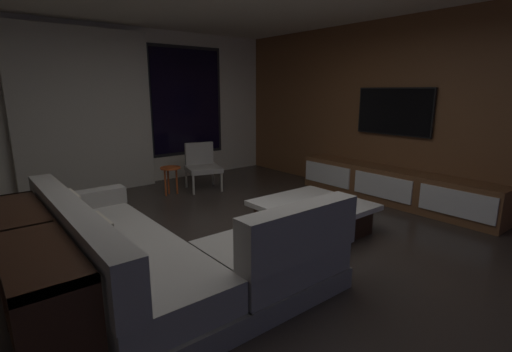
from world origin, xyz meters
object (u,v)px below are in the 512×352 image
object	(u,v)px
accent_chair_near_window	(202,164)
console_table_behind_couch	(31,270)
side_stool	(170,172)
mounted_tv	(394,111)
book_stack_on_coffee_table	(320,205)
coffee_table	(312,216)
media_console	(393,187)
sectional_couch	(159,257)

from	to	relation	value
accent_chair_near_window	console_table_behind_couch	world-z (taller)	accent_chair_near_window
side_stool	mounted_tv	xyz separation A→B (m)	(2.55, -2.31, 0.98)
book_stack_on_coffee_table	side_stool	bearing A→B (deg)	101.17
coffee_table	console_table_behind_couch	world-z (taller)	console_table_behind_couch
accent_chair_near_window	media_console	xyz separation A→B (m)	(1.77, -2.54, -0.18)
mounted_tv	coffee_table	bearing A→B (deg)	-173.51
mounted_tv	media_console	bearing A→B (deg)	-132.43
sectional_couch	side_stool	bearing A→B (deg)	62.06
coffee_table	mounted_tv	size ratio (longest dim) A/B	0.96
console_table_behind_couch	coffee_table	bearing A→B (deg)	-0.83
book_stack_on_coffee_table	console_table_behind_couch	world-z (taller)	console_table_behind_couch
side_stool	console_table_behind_couch	distance (m)	3.39
sectional_couch	book_stack_on_coffee_table	world-z (taller)	sectional_couch
mounted_tv	side_stool	bearing A→B (deg)	137.83
coffee_table	accent_chair_near_window	xyz separation A→B (m)	(0.01, 2.57, 0.25)
coffee_table	book_stack_on_coffee_table	xyz separation A→B (m)	(-0.06, -0.17, 0.19)
sectional_couch	coffee_table	size ratio (longest dim) A/B	2.16
accent_chair_near_window	side_stool	xyz separation A→B (m)	(-0.60, -0.03, -0.06)
accent_chair_near_window	media_console	size ratio (longest dim) A/B	0.25
console_table_behind_couch	book_stack_on_coffee_table	bearing A→B (deg)	-4.24
mounted_tv	book_stack_on_coffee_table	bearing A→B (deg)	-169.03
side_stool	media_console	distance (m)	3.45
book_stack_on_coffee_table	mounted_tv	xyz separation A→B (m)	(2.02, 0.39, 0.97)
accent_chair_near_window	side_stool	world-z (taller)	accent_chair_near_window
console_table_behind_couch	media_console	bearing A→B (deg)	-0.21
side_stool	console_table_behind_couch	world-z (taller)	console_table_behind_couch
coffee_table	mounted_tv	distance (m)	2.29
accent_chair_near_window	media_console	distance (m)	3.10
mounted_tv	console_table_behind_couch	world-z (taller)	mounted_tv
accent_chair_near_window	mounted_tv	xyz separation A→B (m)	(1.95, -2.34, 0.92)
media_console	side_stool	bearing A→B (deg)	133.38
media_console	mounted_tv	size ratio (longest dim) A/B	2.56
accent_chair_near_window	console_table_behind_couch	xyz separation A→B (m)	(-2.91, -2.52, -0.02)
sectional_couch	mounted_tv	world-z (taller)	mounted_tv
book_stack_on_coffee_table	mounted_tv	size ratio (longest dim) A/B	0.23
coffee_table	book_stack_on_coffee_table	size ratio (longest dim) A/B	4.11
coffee_table	accent_chair_near_window	bearing A→B (deg)	89.79
sectional_couch	side_stool	size ratio (longest dim) A/B	5.43
side_stool	accent_chair_near_window	bearing A→B (deg)	3.08
coffee_table	side_stool	distance (m)	2.61
book_stack_on_coffee_table	side_stool	world-z (taller)	side_stool
sectional_couch	accent_chair_near_window	size ratio (longest dim) A/B	3.21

